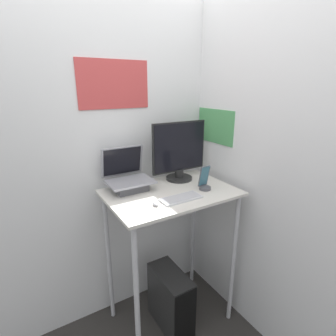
# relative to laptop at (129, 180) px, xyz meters

# --- Properties ---
(wall_back) EXTENTS (6.00, 0.06, 2.60)m
(wall_back) POSITION_rel_laptop_xyz_m (0.24, 0.20, 0.09)
(wall_back) COLOR silver
(wall_back) RESTS_ON ground_plane
(wall_side_right) EXTENTS (0.06, 6.00, 2.60)m
(wall_side_right) POSITION_rel_laptop_xyz_m (0.78, -0.50, 0.09)
(wall_side_right) COLOR silver
(wall_side_right) RESTS_ON ground_plane
(desk) EXTENTS (0.92, 0.62, 1.14)m
(desk) POSITION_rel_laptop_xyz_m (0.24, -0.19, -0.27)
(desk) COLOR beige
(desk) RESTS_ON ground_plane
(laptop) EXTENTS (0.32, 0.28, 0.30)m
(laptop) POSITION_rel_laptop_xyz_m (0.00, 0.00, 0.00)
(laptop) COLOR #4C4C51
(laptop) RESTS_ON desk
(monitor) EXTENTS (0.47, 0.21, 0.46)m
(monitor) POSITION_rel_laptop_xyz_m (0.43, -0.01, 0.13)
(monitor) COLOR black
(monitor) RESTS_ON desk
(keyboard) EXTENTS (0.28, 0.12, 0.02)m
(keyboard) POSITION_rel_laptop_xyz_m (0.23, -0.34, -0.07)
(keyboard) COLOR silver
(keyboard) RESTS_ON desk
(mouse) EXTENTS (0.03, 0.05, 0.02)m
(mouse) POSITION_rel_laptop_xyz_m (0.03, -0.34, -0.06)
(mouse) COLOR #99999E
(mouse) RESTS_ON desk
(cell_phone) EXTENTS (0.08, 0.08, 0.18)m
(cell_phone) POSITION_rel_laptop_xyz_m (0.47, -0.28, -0.02)
(cell_phone) COLOR #4C4C51
(cell_phone) RESTS_ON desk
(computer_tower) EXTENTS (0.20, 0.42, 0.49)m
(computer_tower) POSITION_rel_laptop_xyz_m (0.20, -0.25, -0.97)
(computer_tower) COLOR black
(computer_tower) RESTS_ON ground_plane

